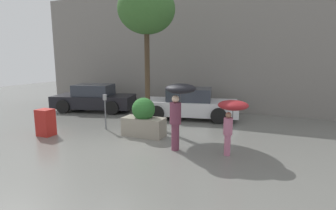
{
  "coord_description": "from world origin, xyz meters",
  "views": [
    {
      "loc": [
        3.96,
        -6.29,
        2.55
      ],
      "look_at": [
        0.68,
        1.6,
        1.05
      ],
      "focal_mm": 28.0,
      "sensor_mm": 36.0,
      "label": 1
    }
  ],
  "objects": [
    {
      "name": "ground_plane",
      "position": [
        0.0,
        0.0,
        0.0
      ],
      "size": [
        40.0,
        40.0,
        0.0
      ],
      "primitive_type": "plane",
      "color": "slate"
    },
    {
      "name": "building_facade",
      "position": [
        0.0,
        6.5,
        3.0
      ],
      "size": [
        18.0,
        0.3,
        6.0
      ],
      "color": "gray",
      "rests_on": "ground"
    },
    {
      "name": "planter_box",
      "position": [
        -0.05,
        1.25,
        0.59
      ],
      "size": [
        1.41,
        0.77,
        1.3
      ],
      "color": "gray",
      "rests_on": "ground"
    },
    {
      "name": "person_adult",
      "position": [
        1.5,
        0.41,
        1.44
      ],
      "size": [
        0.85,
        0.85,
        1.89
      ],
      "rotation": [
        0.0,
        0.0,
        0.46
      ],
      "color": "brown",
      "rests_on": "ground"
    },
    {
      "name": "person_child",
      "position": [
        2.93,
        0.54,
        1.2
      ],
      "size": [
        0.79,
        0.79,
        1.49
      ],
      "rotation": [
        0.0,
        0.0,
        0.35
      ],
      "color": "#B76684",
      "rests_on": "ground"
    },
    {
      "name": "parked_car_near",
      "position": [
        0.5,
        4.5,
        0.6
      ],
      "size": [
        4.36,
        2.49,
        1.31
      ],
      "rotation": [
        0.0,
        0.0,
        1.76
      ],
      "color": "silver",
      "rests_on": "ground"
    },
    {
      "name": "parked_car_far",
      "position": [
        -4.43,
        4.26,
        0.6
      ],
      "size": [
        4.2,
        2.64,
        1.31
      ],
      "rotation": [
        0.0,
        0.0,
        1.83
      ],
      "color": "black",
      "rests_on": "ground"
    },
    {
      "name": "street_tree",
      "position": [
        -0.59,
        2.62,
        4.3
      ],
      "size": [
        2.1,
        2.1,
        5.24
      ],
      "color": "#423323",
      "rests_on": "ground"
    },
    {
      "name": "parking_meter",
      "position": [
        -1.74,
        1.46,
        0.93
      ],
      "size": [
        0.14,
        0.14,
        1.29
      ],
      "color": "#595B60",
      "rests_on": "ground"
    },
    {
      "name": "newspaper_box",
      "position": [
        -3.13,
        0.04,
        0.45
      ],
      "size": [
        0.5,
        0.44,
        0.9
      ],
      "color": "#B2231E",
      "rests_on": "ground"
    }
  ]
}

